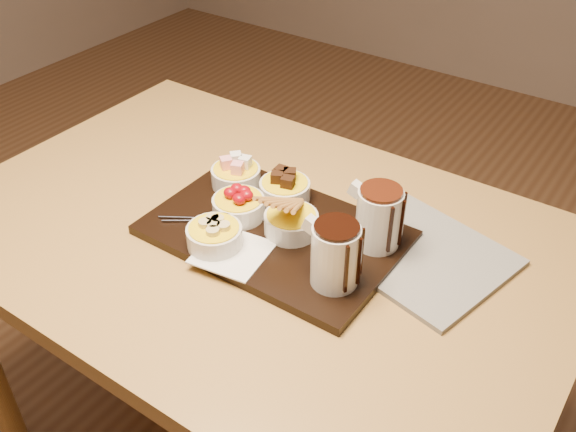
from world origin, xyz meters
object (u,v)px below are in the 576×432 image
Objects in this scene: bowl_strawberries at (239,207)px; newspaper at (414,251)px; serving_board at (275,232)px; pitcher_milk_chocolate at (379,218)px; dining_table at (255,269)px; pitcher_dark_chocolate at (335,256)px.

bowl_strawberries is 0.32× the size of newspaper.
serving_board is 4.16× the size of pitcher_milk_chocolate.
bowl_strawberries reaches higher than dining_table.
pitcher_dark_chocolate is at bearing -12.59° from bowl_strawberries.
pitcher_dark_chocolate is at bearing -14.07° from dining_table.
newspaper is (0.24, 0.10, -0.00)m from serving_board.
serving_board is at bearing 8.89° from dining_table.
serving_board is 0.26m from newspaper.
dining_table is at bearing 165.87° from pitcher_dark_chocolate.
dining_table is 0.28m from pitcher_dark_chocolate.
pitcher_milk_chocolate is (0.25, 0.08, 0.04)m from bowl_strawberries.
serving_board is (0.05, 0.01, 0.11)m from dining_table.
dining_table is at bearing -171.17° from serving_board.
newspaper is (0.06, 0.03, -0.07)m from pitcher_milk_chocolate.
pitcher_dark_chocolate is (0.17, -0.06, 0.06)m from serving_board.
newspaper is (0.28, 0.11, 0.10)m from dining_table.
bowl_strawberries reaches higher than serving_board.
serving_board is at bearing -142.69° from newspaper.
dining_table is 10.86× the size of pitcher_dark_chocolate.
pitcher_milk_chocolate is at bearing 21.80° from serving_board.
serving_board is 0.19m from pitcher_dark_chocolate.
pitcher_milk_chocolate is at bearing -137.11° from newspaper.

